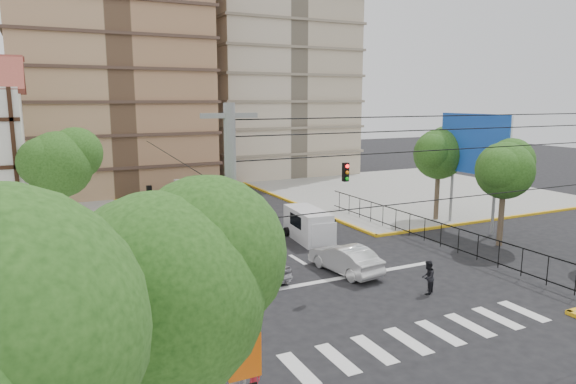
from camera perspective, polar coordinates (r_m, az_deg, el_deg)
ground at (r=26.12m, az=6.15°, el=-10.49°), size 160.00×160.00×0.00m
sidewalk_ne at (r=53.20m, az=12.99°, el=0.09°), size 26.00×26.00×0.15m
crosswalk_stripes at (r=21.70m, az=14.90°, el=-15.26°), size 12.00×2.40×0.01m
stop_line at (r=27.08m, az=4.78°, el=-9.69°), size 13.00×0.40×0.01m
park_fence at (r=34.72m, az=14.87°, el=-5.51°), size 0.10×22.50×1.66m
billboard at (r=38.46m, az=20.00°, el=4.83°), size 0.36×6.20×8.10m
tree_sw_near at (r=11.56m, az=-13.53°, el=-10.06°), size 5.63×4.60×7.57m
tree_park_a at (r=34.88m, az=23.02°, el=2.50°), size 4.41×3.60×6.83m
tree_park_c at (r=40.41m, az=16.52°, el=4.31°), size 4.65×3.80×7.25m
tree_tudor at (r=36.87m, az=-23.99°, el=3.13°), size 5.39×4.40×7.43m
traffic_light_nw at (r=29.55m, az=-15.07°, el=-2.04°), size 0.28×0.22×4.40m
traffic_light_hanging at (r=22.99m, az=9.13°, el=1.81°), size 18.00×9.12×0.92m
utility_pole_sw at (r=13.11m, az=-6.18°, el=-9.70°), size 1.40×0.28×9.00m
district_sign at (r=13.93m, az=-4.81°, el=-18.88°), size 0.90×0.12×3.20m
van_right_lane at (r=33.92m, az=2.40°, el=-3.79°), size 2.22×4.72×2.06m
van_left_lane at (r=43.10m, az=-10.28°, el=-0.68°), size 2.24×5.36×2.41m
car_silver_front_left at (r=27.27m, az=-3.23°, el=-7.86°), size 2.19×4.57×1.51m
car_white_front_right at (r=28.03m, az=6.35°, el=-7.37°), size 2.21×4.83×1.54m
car_grey_mid_left at (r=33.61m, az=-4.12°, el=-4.54°), size 2.17×4.71×1.31m
car_silver_rear_left at (r=38.45m, az=-7.07°, el=-2.61°), size 2.38×5.07×1.43m
car_darkgrey_mid_right at (r=38.53m, az=-3.82°, el=-2.48°), size 2.19×4.52×1.49m
car_white_rear_right at (r=43.24m, az=-5.07°, el=-1.16°), size 1.91×4.37×1.40m
pedestrian_sw_corner at (r=16.37m, az=-3.83°, el=-20.28°), size 0.66×0.64×1.53m
pedestrian_crosswalk at (r=25.82m, az=15.27°, el=-9.12°), size 1.01×0.96×1.64m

